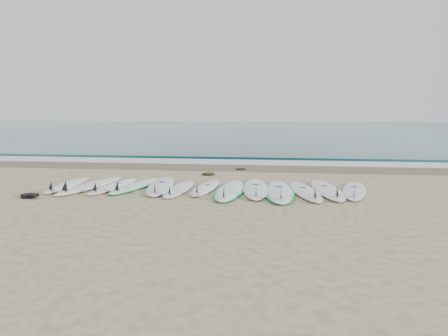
# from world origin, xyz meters

# --- Properties ---
(ground) EXTENTS (120.00, 120.00, 0.00)m
(ground) POSITION_xyz_m (0.00, 0.00, 0.00)
(ground) COLOR tan
(ocean) EXTENTS (120.00, 55.00, 0.03)m
(ocean) POSITION_xyz_m (0.00, 32.50, 0.01)
(ocean) COLOR #164E53
(ocean) RESTS_ON ground
(wet_sand_band) EXTENTS (120.00, 1.80, 0.01)m
(wet_sand_band) POSITION_xyz_m (0.00, 4.10, 0.01)
(wet_sand_band) COLOR brown
(wet_sand_band) RESTS_ON ground
(foam_band) EXTENTS (120.00, 1.40, 0.04)m
(foam_band) POSITION_xyz_m (0.00, 5.50, 0.02)
(foam_band) COLOR silver
(foam_band) RESTS_ON ground
(wave_crest) EXTENTS (120.00, 1.00, 0.10)m
(wave_crest) POSITION_xyz_m (0.00, 7.00, 0.05)
(wave_crest) COLOR #164E53
(wave_crest) RESTS_ON ground
(surfboard_0) EXTENTS (0.63, 2.43, 0.31)m
(surfboard_0) POSITION_xyz_m (-3.53, -0.03, 0.05)
(surfboard_0) COLOR white
(surfboard_0) RESTS_ON ground
(surfboard_1) EXTENTS (0.99, 2.86, 0.36)m
(surfboard_1) POSITION_xyz_m (-2.91, -0.08, 0.06)
(surfboard_1) COLOR white
(surfboard_1) RESTS_ON ground
(surfboard_2) EXTENTS (0.76, 2.47, 0.31)m
(surfboard_2) POSITION_xyz_m (-2.31, -0.05, 0.05)
(surfboard_2) COLOR white
(surfboard_2) RESTS_ON ground
(surfboard_3) EXTENTS (0.95, 2.53, 0.31)m
(surfboard_3) POSITION_xyz_m (-1.80, 0.11, 0.05)
(surfboard_3) COLOR white
(surfboard_3) RESTS_ON ground
(surfboard_4) EXTENTS (0.99, 2.87, 0.36)m
(surfboard_4) POSITION_xyz_m (-1.14, 0.10, 0.06)
(surfboard_4) COLOR white
(surfboard_4) RESTS_ON ground
(surfboard_5) EXTENTS (0.51, 2.34, 0.30)m
(surfboard_5) POSITION_xyz_m (-0.61, -0.21, 0.05)
(surfboard_5) COLOR white
(surfboard_5) RESTS_ON ground
(surfboard_6) EXTENTS (0.62, 2.32, 0.29)m
(surfboard_6) POSITION_xyz_m (-0.01, 0.06, 0.05)
(surfboard_6) COLOR white
(surfboard_6) RESTS_ON ground
(surfboard_7) EXTENTS (0.70, 2.76, 0.35)m
(surfboard_7) POSITION_xyz_m (0.62, -0.22, 0.05)
(surfboard_7) COLOR white
(surfboard_7) RESTS_ON ground
(surfboard_8) EXTENTS (0.80, 2.88, 0.36)m
(surfboard_8) POSITION_xyz_m (1.21, 0.03, 0.06)
(surfboard_8) COLOR white
(surfboard_8) RESTS_ON ground
(surfboard_9) EXTENTS (0.83, 2.95, 0.37)m
(surfboard_9) POSITION_xyz_m (1.77, -0.20, 0.06)
(surfboard_9) COLOR white
(surfboard_9) RESTS_ON ground
(surfboard_10) EXTENTS (0.96, 2.66, 0.33)m
(surfboard_10) POSITION_xyz_m (2.38, -0.16, 0.06)
(surfboard_10) COLOR silver
(surfboard_10) RESTS_ON ground
(surfboard_11) EXTENTS (0.87, 2.82, 0.36)m
(surfboard_11) POSITION_xyz_m (2.90, 0.07, 0.06)
(surfboard_11) COLOR white
(surfboard_11) RESTS_ON ground
(surfboard_12) EXTENTS (0.94, 2.60, 0.33)m
(surfboard_12) POSITION_xyz_m (3.51, 0.12, 0.06)
(surfboard_12) COLOR white
(surfboard_12) RESTS_ON ground
(seaweed_near) EXTENTS (0.41, 0.32, 0.08)m
(seaweed_near) POSITION_xyz_m (-0.32, 2.36, 0.04)
(seaweed_near) COLOR black
(seaweed_near) RESTS_ON ground
(seaweed_far) EXTENTS (0.35, 0.27, 0.07)m
(seaweed_far) POSITION_xyz_m (0.54, 3.60, 0.03)
(seaweed_far) COLOR black
(seaweed_far) RESTS_ON ground
(leash_coil) EXTENTS (0.46, 0.36, 0.11)m
(leash_coil) POSITION_xyz_m (-3.67, -1.43, 0.05)
(leash_coil) COLOR black
(leash_coil) RESTS_ON ground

